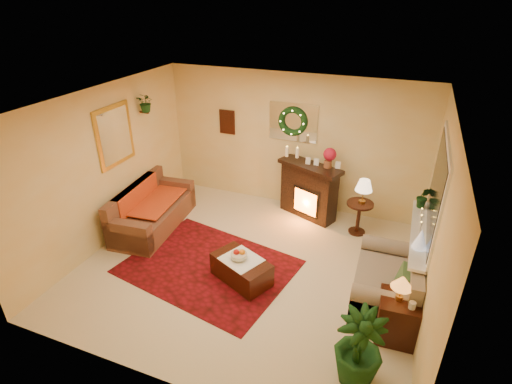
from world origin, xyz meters
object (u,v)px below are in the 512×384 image
(fireplace, at_px, (309,189))
(loveseat, at_px, (387,275))
(side_table_round, at_px, (359,217))
(end_table_square, at_px, (397,320))
(sofa, at_px, (153,206))
(coffee_table, at_px, (241,268))

(fireplace, height_order, loveseat, fireplace)
(side_table_round, distance_m, end_table_square, 2.39)
(sofa, distance_m, end_table_square, 4.44)
(sofa, bearing_deg, fireplace, 24.32)
(sofa, relative_size, side_table_round, 3.07)
(fireplace, distance_m, end_table_square, 3.11)
(fireplace, relative_size, end_table_square, 1.82)
(fireplace, relative_size, coffee_table, 1.21)
(loveseat, bearing_deg, side_table_round, 109.58)
(fireplace, bearing_deg, side_table_round, 6.38)
(coffee_table, bearing_deg, fireplace, 104.20)
(fireplace, distance_m, loveseat, 2.47)
(loveseat, bearing_deg, end_table_square, -74.27)
(sofa, bearing_deg, side_table_round, 12.81)
(coffee_table, bearing_deg, side_table_round, 79.10)
(side_table_round, xyz_separation_m, end_table_square, (0.82, -2.24, -0.05))
(loveseat, relative_size, end_table_square, 2.40)
(sofa, bearing_deg, loveseat, -11.66)
(sofa, relative_size, end_table_square, 3.11)
(fireplace, relative_size, side_table_round, 1.80)
(side_table_round, bearing_deg, coffee_table, -125.75)
(sofa, xyz_separation_m, loveseat, (4.10, -0.45, -0.01))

